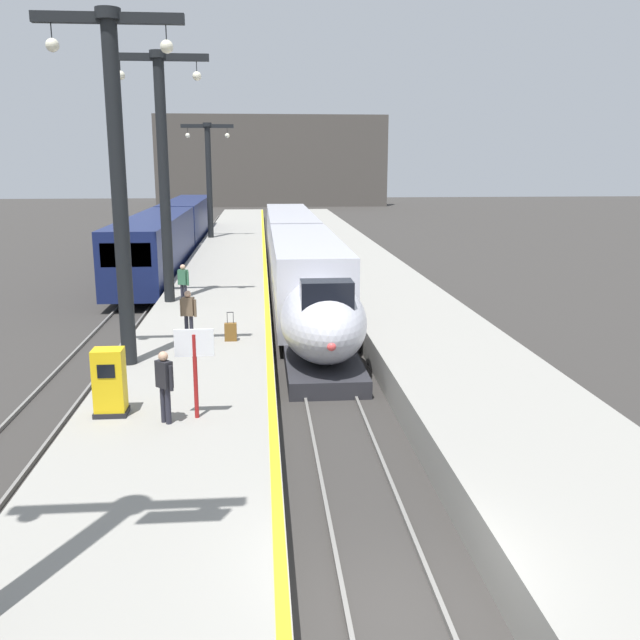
% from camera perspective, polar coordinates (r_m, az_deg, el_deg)
% --- Properties ---
extents(ground_plane, '(260.00, 260.00, 0.00)m').
position_cam_1_polar(ground_plane, '(11.68, 6.29, -23.28)').
color(ground_plane, '#33302D').
extents(platform_left, '(4.80, 110.00, 1.05)m').
position_cam_1_polar(platform_left, '(34.64, -8.22, 2.12)').
color(platform_left, gray).
rests_on(platform_left, ground).
extents(platform_right, '(4.80, 110.00, 1.05)m').
position_cam_1_polar(platform_right, '(35.10, 5.11, 2.34)').
color(platform_right, gray).
rests_on(platform_right, ground).
extents(platform_left_safety_stripe, '(0.20, 107.80, 0.01)m').
position_cam_1_polar(platform_left_safety_stripe, '(34.49, -4.46, 3.06)').
color(platform_left_safety_stripe, yellow).
rests_on(platform_left_safety_stripe, platform_left).
extents(rail_main_left, '(0.08, 110.00, 0.12)m').
position_cam_1_polar(rail_main_left, '(37.39, -2.90, 2.30)').
color(rail_main_left, slate).
rests_on(rail_main_left, ground).
extents(rail_main_right, '(0.08, 110.00, 0.12)m').
position_cam_1_polar(rail_main_right, '(37.47, -0.61, 2.33)').
color(rail_main_right, slate).
rests_on(rail_main_right, ground).
extents(rail_secondary_left, '(0.08, 110.00, 0.12)m').
position_cam_1_polar(rail_secondary_left, '(38.00, -15.21, 2.03)').
color(rail_secondary_left, slate).
rests_on(rail_secondary_left, ground).
extents(rail_secondary_right, '(0.08, 110.00, 0.12)m').
position_cam_1_polar(rail_secondary_right, '(37.76, -12.97, 2.09)').
color(rail_secondary_right, slate).
rests_on(rail_secondary_right, ground).
extents(highspeed_train_main, '(2.92, 37.20, 3.60)m').
position_cam_1_polar(highspeed_train_main, '(37.70, -1.82, 5.28)').
color(highspeed_train_main, silver).
rests_on(highspeed_train_main, ground).
extents(regional_train_adjacent, '(2.85, 36.60, 3.80)m').
position_cam_1_polar(regional_train_adjacent, '(50.76, -11.86, 7.17)').
color(regional_train_adjacent, '#141E4C').
rests_on(regional_train_adjacent, ground).
extents(station_column_mid, '(4.00, 0.68, 9.80)m').
position_cam_1_polar(station_column_mid, '(20.57, -16.26, 12.40)').
color(station_column_mid, black).
rests_on(station_column_mid, platform_left).
extents(station_column_far, '(4.00, 0.68, 10.12)m').
position_cam_1_polar(station_column_far, '(29.89, -12.74, 12.89)').
color(station_column_far, black).
rests_on(station_column_far, platform_left).
extents(station_column_distant, '(4.00, 0.68, 8.75)m').
position_cam_1_polar(station_column_distant, '(55.73, -9.10, 12.10)').
color(station_column_distant, black).
rests_on(station_column_distant, platform_left).
extents(passenger_near_edge, '(0.55, 0.31, 1.69)m').
position_cam_1_polar(passenger_near_edge, '(23.44, -10.72, 0.69)').
color(passenger_near_edge, '#23232D').
rests_on(passenger_near_edge, platform_left).
extents(passenger_mid_platform, '(0.50, 0.39, 1.69)m').
position_cam_1_polar(passenger_mid_platform, '(29.49, -11.12, 3.14)').
color(passenger_mid_platform, '#23232D').
rests_on(passenger_mid_platform, platform_left).
extents(passenger_far_waiting, '(0.43, 0.43, 1.69)m').
position_cam_1_polar(passenger_far_waiting, '(16.13, -12.61, -4.92)').
color(passenger_far_waiting, '#23232D').
rests_on(passenger_far_waiting, platform_left).
extents(rolling_suitcase, '(0.40, 0.22, 0.98)m').
position_cam_1_polar(rolling_suitcase, '(23.33, -7.32, -0.97)').
color(rolling_suitcase, brown).
rests_on(rolling_suitcase, platform_left).
extents(ticket_machine_yellow, '(0.76, 0.62, 1.60)m').
position_cam_1_polar(ticket_machine_yellow, '(17.05, -16.82, -5.09)').
color(ticket_machine_yellow, yellow).
rests_on(ticket_machine_yellow, platform_left).
extents(departure_info_board, '(0.90, 0.10, 2.12)m').
position_cam_1_polar(departure_info_board, '(16.18, -10.22, -2.85)').
color(departure_info_board, maroon).
rests_on(departure_info_board, platform_left).
extents(terminus_back_wall, '(36.00, 2.00, 14.00)m').
position_cam_1_polar(terminus_back_wall, '(111.26, -3.93, 12.84)').
color(terminus_back_wall, '#4C4742').
rests_on(terminus_back_wall, ground).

